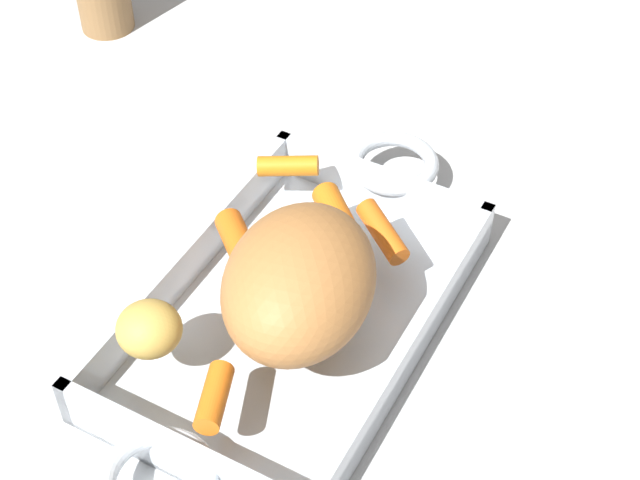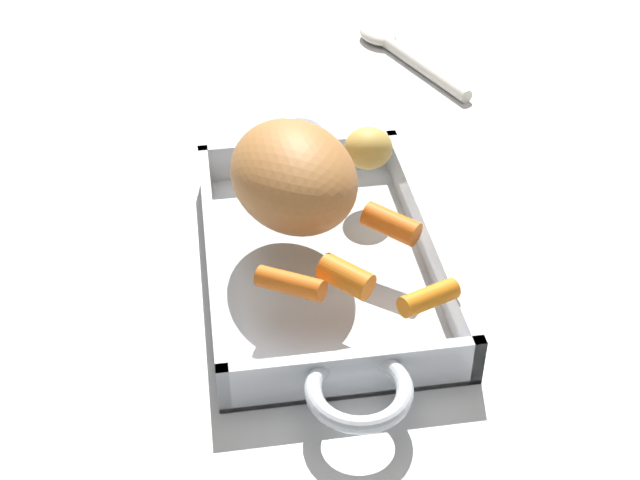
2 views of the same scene
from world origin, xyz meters
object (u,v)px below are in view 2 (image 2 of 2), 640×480
at_px(pork_roast, 293,176).
at_px(roasting_dish, 321,256).
at_px(baby_carrot_southwest, 391,224).
at_px(potato_near_roast, 368,148).
at_px(baby_carrot_center_left, 297,151).
at_px(baby_carrot_southeast, 290,283).
at_px(baby_carrot_center_right, 429,298).
at_px(serving_spoon, 399,50).
at_px(baby_carrot_long, 346,277).

bearing_deg(pork_roast, roasting_dish, -141.69).
xyz_separation_m(baby_carrot_southwest, potato_near_roast, (0.11, -0.00, 0.01)).
xyz_separation_m(pork_roast, baby_carrot_center_left, (0.09, -0.01, -0.03)).
bearing_deg(potato_near_roast, baby_carrot_southeast, 150.89).
bearing_deg(baby_carrot_center_right, serving_spoon, -10.64).
distance_m(baby_carrot_center_right, serving_spoon, 0.51).
height_order(baby_carrot_center_right, serving_spoon, baby_carrot_center_right).
bearing_deg(baby_carrot_southeast, baby_carrot_center_left, -8.89).
bearing_deg(baby_carrot_long, roasting_dish, 5.48).
bearing_deg(pork_roast, potato_near_roast, -48.86).
distance_m(baby_carrot_center_left, potato_near_roast, 0.07).
height_order(baby_carrot_southwest, baby_carrot_center_right, baby_carrot_southwest).
distance_m(roasting_dish, pork_roast, 0.07).
bearing_deg(baby_carrot_long, baby_carrot_southeast, 88.14).
bearing_deg(baby_carrot_center_right, pork_roast, 32.81).
height_order(baby_carrot_southwest, potato_near_roast, potato_near_roast).
height_order(baby_carrot_southeast, baby_carrot_southwest, baby_carrot_southwest).
relative_size(baby_carrot_center_right, baby_carrot_long, 1.17).
relative_size(baby_carrot_southwest, baby_carrot_center_right, 0.98).
xyz_separation_m(roasting_dish, baby_carrot_center_left, (0.11, 0.01, 0.04)).
distance_m(baby_carrot_center_right, baby_carrot_center_left, 0.23).
xyz_separation_m(baby_carrot_southeast, baby_carrot_center_right, (-0.03, -0.10, -0.00)).
bearing_deg(potato_near_roast, pork_roast, 131.14).
bearing_deg(baby_carrot_southeast, potato_near_roast, -29.11).
height_order(baby_carrot_southwest, baby_carrot_center_left, baby_carrot_southwest).
relative_size(roasting_dish, potato_near_roast, 9.29).
bearing_deg(baby_carrot_center_left, serving_spoon, -30.15).
bearing_deg(roasting_dish, baby_carrot_southwest, -104.30).
distance_m(potato_near_roast, serving_spoon, 0.32).
distance_m(baby_carrot_southeast, baby_carrot_southwest, 0.11).
bearing_deg(serving_spoon, baby_carrot_center_right, 148.69).
xyz_separation_m(baby_carrot_southeast, baby_carrot_southwest, (0.06, -0.09, 0.00)).
bearing_deg(baby_carrot_center_left, baby_carrot_long, -175.98).
bearing_deg(baby_carrot_center_right, baby_carrot_center_left, 17.90).
xyz_separation_m(potato_near_roast, serving_spoon, (0.30, -0.10, -0.05)).
xyz_separation_m(pork_roast, potato_near_roast, (0.07, -0.08, -0.02)).
height_order(baby_carrot_center_left, potato_near_roast, potato_near_roast).
relative_size(baby_carrot_center_left, potato_near_roast, 1.07).
bearing_deg(baby_carrot_center_left, baby_carrot_southwest, -153.97).
bearing_deg(baby_carrot_center_right, roasting_dish, 31.40).
bearing_deg(baby_carrot_long, baby_carrot_center_left, 4.02).
distance_m(roasting_dish, baby_carrot_southwest, 0.07).
bearing_deg(baby_carrot_center_right, baby_carrot_southeast, 72.42).
bearing_deg(baby_carrot_southeast, serving_spoon, -22.41).
relative_size(baby_carrot_center_right, baby_carrot_center_left, 1.01).
xyz_separation_m(pork_roast, baby_carrot_southwest, (-0.04, -0.08, -0.03)).
bearing_deg(baby_carrot_southeast, baby_carrot_long, -91.86).
xyz_separation_m(roasting_dish, serving_spoon, (0.40, -0.16, -0.01)).
distance_m(roasting_dish, baby_carrot_center_right, 0.13).
bearing_deg(baby_carrot_long, baby_carrot_center_right, -117.80).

